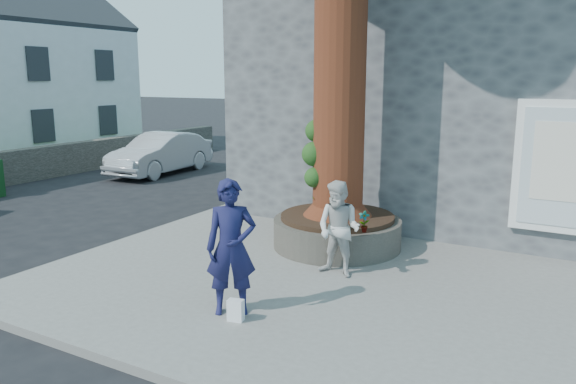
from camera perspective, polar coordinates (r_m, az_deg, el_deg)
The scene contains 14 objects.
ground at distance 9.08m, azimuth -5.04°, elevation -8.79°, with size 120.00×120.00×0.00m, color black.
pavement at distance 9.20m, azimuth 6.36°, elevation -8.13°, with size 9.00×8.00×0.12m, color slate.
yellow_line at distance 11.67m, azimuth -14.70°, elevation -4.44°, with size 0.10×30.00×0.01m, color yellow.
stone_shop at distance 14.38m, azimuth 20.42°, elevation 10.93°, with size 10.30×8.30×6.30m.
planter at distance 10.24m, azimuth 5.00°, elevation -3.98°, with size 2.30×2.30×0.60m.
cottage_far at distance 26.09m, azimuth -26.10°, elevation 11.89°, with size 7.30×7.40×8.75m.
man at distance 7.28m, azimuth -5.79°, elevation -5.62°, with size 0.65×0.43×1.78m, color #17173F.
woman at distance 8.67m, azimuth 5.19°, elevation -3.76°, with size 0.73×0.57×1.49m, color silver.
shopping_bag at distance 7.29m, azimuth -5.34°, elevation -11.87°, with size 0.20×0.12×0.28m, color white.
car_silver at distance 19.03m, azimuth -12.82°, elevation 3.84°, with size 1.41×4.05×1.33m, color #ACAFB4.
plant_a at distance 9.04m, azimuth 7.73°, elevation -3.01°, with size 0.18×0.12×0.34m, color gray.
plant_b at distance 11.14m, azimuth 3.77°, elevation -0.08°, with size 0.20×0.19×0.36m, color gray.
plant_c at distance 9.17m, azimuth 5.56°, elevation -2.69°, with size 0.20×0.20×0.36m, color gray.
plant_d at distance 10.03m, azimuth 3.24°, elevation -1.46°, with size 0.31×0.27×0.34m, color gray.
Camera 1 is at (4.85, -6.99, 3.17)m, focal length 35.00 mm.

